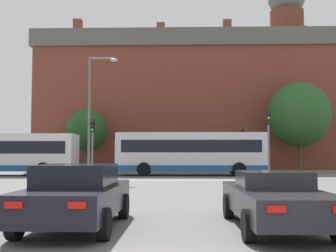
% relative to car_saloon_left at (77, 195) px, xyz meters
% --- Properties ---
extents(stop_line_strip, '(9.18, 0.30, 0.01)m').
position_rel_car_saloon_left_xyz_m(stop_line_strip, '(2.36, 16.55, -0.73)').
color(stop_line_strip, silver).
rests_on(stop_line_strip, ground_plane).
extents(far_pavement, '(70.20, 2.50, 0.01)m').
position_rel_car_saloon_left_xyz_m(far_pavement, '(2.36, 29.97, -0.73)').
color(far_pavement, gray).
rests_on(far_pavement, ground_plane).
extents(brick_civic_building, '(33.77, 12.54, 21.66)m').
position_rel_car_saloon_left_xyz_m(brick_civic_building, '(4.22, 38.29, 6.71)').
color(brick_civic_building, brown).
rests_on(brick_civic_building, ground_plane).
extents(car_saloon_left, '(1.99, 4.46, 1.43)m').
position_rel_car_saloon_left_xyz_m(car_saloon_left, '(0.00, 0.00, 0.00)').
color(car_saloon_left, black).
rests_on(car_saloon_left, ground_plane).
extents(car_roadster_right, '(1.98, 4.82, 1.27)m').
position_rel_car_saloon_left_xyz_m(car_roadster_right, '(4.47, 0.04, -0.08)').
color(car_roadster_right, '#232328').
rests_on(car_roadster_right, ground_plane).
extents(bus_crossing_lead, '(11.02, 2.77, 3.17)m').
position_rel_car_saloon_left_xyz_m(bus_crossing_lead, '(3.20, 21.95, 0.96)').
color(bus_crossing_lead, silver).
rests_on(bus_crossing_lead, ground_plane).
extents(bus_crossing_trailing, '(10.55, 2.68, 3.08)m').
position_rel_car_saloon_left_xyz_m(bus_crossing_trailing, '(-10.65, 21.55, 0.91)').
color(bus_crossing_trailing, silver).
rests_on(bus_crossing_trailing, ground_plane).
extents(traffic_light_far_right, '(0.26, 0.31, 3.83)m').
position_rel_car_saloon_left_xyz_m(traffic_light_far_right, '(8.23, 29.43, 1.86)').
color(traffic_light_far_right, slate).
rests_on(traffic_light_far_right, ground_plane).
extents(traffic_light_near_left, '(0.26, 0.31, 3.80)m').
position_rel_car_saloon_left_xyz_m(traffic_light_near_left, '(-3.16, 16.90, 1.83)').
color(traffic_light_near_left, slate).
rests_on(traffic_light_near_left, ground_plane).
extents(traffic_light_far_left, '(0.26, 0.31, 3.68)m').
position_rel_car_saloon_left_xyz_m(traffic_light_far_left, '(-3.60, 29.51, 1.76)').
color(traffic_light_far_left, slate).
rests_on(traffic_light_far_left, ground_plane).
extents(traffic_light_near_right, '(0.26, 0.31, 4.27)m').
position_rel_car_saloon_left_xyz_m(traffic_light_near_right, '(7.94, 16.93, 2.13)').
color(traffic_light_near_right, slate).
rests_on(traffic_light_near_right, ground_plane).
extents(street_lamp_junction, '(1.91, 0.36, 8.00)m').
position_rel_car_saloon_left_xyz_m(street_lamp_junction, '(-3.23, 17.51, 4.06)').
color(street_lamp_junction, slate).
rests_on(street_lamp_junction, ground_plane).
extents(pedestrian_waiting, '(0.24, 0.41, 1.66)m').
position_rel_car_saloon_left_xyz_m(pedestrian_waiting, '(8.79, 29.58, 0.23)').
color(pedestrian_waiting, '#333851').
rests_on(pedestrian_waiting, ground_plane).
extents(pedestrian_walking_east, '(0.44, 0.31, 1.77)m').
position_rel_car_saloon_left_xyz_m(pedestrian_walking_east, '(3.28, 29.90, 0.31)').
color(pedestrian_walking_east, '#333851').
rests_on(pedestrian_walking_east, ground_plane).
extents(pedestrian_walking_west, '(0.44, 0.44, 1.61)m').
position_rel_car_saloon_left_xyz_m(pedestrian_walking_west, '(-0.07, 30.43, 0.20)').
color(pedestrian_walking_west, black).
rests_on(pedestrian_walking_west, ground_plane).
extents(tree_by_building, '(3.83, 3.83, 5.84)m').
position_rel_car_saloon_left_xyz_m(tree_by_building, '(-6.41, 30.00, 3.08)').
color(tree_by_building, '#4C3823').
rests_on(tree_by_building, ground_plane).
extents(tree_kerbside, '(5.70, 5.70, 8.23)m').
position_rel_car_saloon_left_xyz_m(tree_kerbside, '(13.42, 29.39, 4.49)').
color(tree_kerbside, '#4C3823').
rests_on(tree_kerbside, ground_plane).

